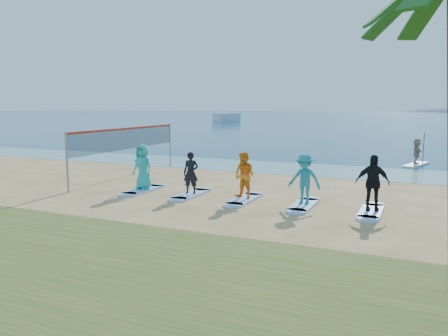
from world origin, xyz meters
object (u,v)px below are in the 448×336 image
at_px(paddleboard, 416,165).
at_px(student_0, 143,167).
at_px(paddleboarder, 417,151).
at_px(surfboard_1, 191,194).
at_px(student_4, 372,183).
at_px(student_2, 244,175).
at_px(surfboard_3, 304,205).
at_px(surfboard_4, 371,211).
at_px(surfboard_2, 244,199).
at_px(student_3, 305,179).
at_px(volleyball_net, 128,139).
at_px(boat_offshore_a, 227,122).
at_px(student_1, 191,173).
at_px(surfboard_0, 143,190).

relative_size(paddleboard, student_0, 1.59).
relative_size(paddleboarder, surfboard_1, 0.68).
height_order(surfboard_1, student_4, student_4).
relative_size(student_2, surfboard_3, 0.79).
bearing_deg(surfboard_4, surfboard_2, 180.00).
bearing_deg(surfboard_2, student_3, 0.00).
bearing_deg(volleyball_net, surfboard_1, -29.48).
bearing_deg(paddleboard, surfboard_2, -98.22).
relative_size(surfboard_3, surfboard_4, 1.00).
height_order(volleyball_net, surfboard_1, volleyball_net).
bearing_deg(boat_offshore_a, surfboard_4, -47.37).
distance_m(paddleboard, student_0, 16.92).
height_order(student_0, student_1, student_0).
bearing_deg(surfboard_4, boat_offshore_a, 117.27).
bearing_deg(student_4, volleyball_net, 154.56).
height_order(paddleboard, student_3, student_3).
bearing_deg(student_2, paddleboarder, 82.38).
bearing_deg(surfboard_0, student_0, 0.00).
height_order(boat_offshore_a, student_1, student_1).
bearing_deg(student_1, paddleboard, 45.65).
height_order(surfboard_4, student_4, student_4).
bearing_deg(surfboard_0, volleyball_net, 134.84).
bearing_deg(paddleboard, surfboard_1, -105.94).
height_order(surfboard_1, student_2, student_2).
height_order(paddleboarder, surfboard_2, paddleboarder).
relative_size(volleyball_net, student_3, 5.08).
height_order(student_1, student_3, student_3).
height_order(student_1, surfboard_3, student_1).
bearing_deg(student_2, student_3, 15.56).
height_order(student_0, surfboard_4, student_0).
xyz_separation_m(paddleboard, surfboard_4, (-1.17, -13.39, -0.01)).
distance_m(student_0, student_3, 6.84).
xyz_separation_m(surfboard_1, student_3, (4.56, 0.00, 0.94)).
bearing_deg(paddleboarder, student_0, 137.90).
distance_m(paddleboard, student_4, 13.48).
distance_m(paddleboard, surfboard_0, 16.89).
distance_m(surfboard_1, student_4, 6.91).
distance_m(student_1, student_4, 6.84).
bearing_deg(surfboard_3, student_0, 180.00).
height_order(surfboard_2, surfboard_3, same).
distance_m(paddleboard, surfboard_4, 13.44).
xyz_separation_m(volleyball_net, paddleboard, (13.23, 10.45, -1.84)).
xyz_separation_m(surfboard_2, surfboard_3, (2.28, 0.00, 0.00)).
xyz_separation_m(volleyball_net, surfboard_2, (7.49, -2.95, -1.86)).
relative_size(paddleboarder, surfboard_0, 0.68).
bearing_deg(student_4, surfboard_3, 168.29).
bearing_deg(surfboard_4, student_3, 180.00).
distance_m(paddleboard, surfboard_1, 15.61).
bearing_deg(volleyball_net, student_1, -29.48).
height_order(paddleboard, surfboard_3, paddleboard).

